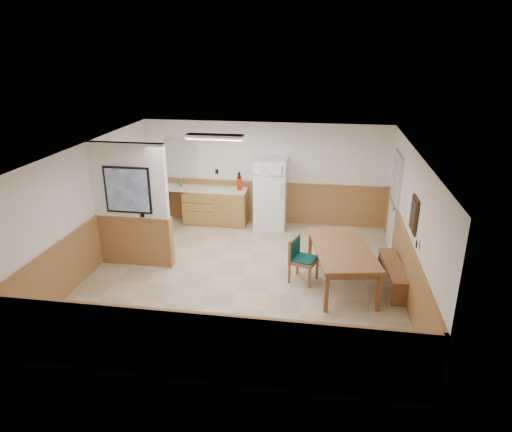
% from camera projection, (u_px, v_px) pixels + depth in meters
% --- Properties ---
extents(ground, '(6.00, 6.00, 0.00)m').
position_uv_depth(ground, '(243.00, 276.00, 8.85)').
color(ground, '#C1AC8A').
rests_on(ground, ground).
extents(ceiling, '(6.00, 6.00, 0.02)m').
position_uv_depth(ceiling, '(242.00, 149.00, 7.97)').
color(ceiling, silver).
rests_on(ceiling, back_wall).
extents(back_wall, '(6.00, 0.02, 2.50)m').
position_uv_depth(back_wall, '(265.00, 173.00, 11.18)').
color(back_wall, white).
rests_on(back_wall, ground).
extents(right_wall, '(0.02, 6.00, 2.50)m').
position_uv_depth(right_wall, '(411.00, 225.00, 7.97)').
color(right_wall, white).
rests_on(right_wall, ground).
extents(left_wall, '(0.02, 6.00, 2.50)m').
position_uv_depth(left_wall, '(91.00, 207.00, 8.84)').
color(left_wall, white).
rests_on(left_wall, ground).
extents(wainscot_back, '(6.00, 0.04, 1.00)m').
position_uv_depth(wainscot_back, '(264.00, 203.00, 11.43)').
color(wainscot_back, '#A16A40').
rests_on(wainscot_back, ground).
extents(wainscot_right, '(0.04, 6.00, 1.00)m').
position_uv_depth(wainscot_right, '(405.00, 263.00, 8.24)').
color(wainscot_right, '#A16A40').
rests_on(wainscot_right, ground).
extents(wainscot_left, '(0.04, 6.00, 1.00)m').
position_uv_depth(wainscot_left, '(96.00, 243.00, 9.10)').
color(wainscot_left, '#A16A40').
rests_on(wainscot_left, ground).
extents(partition_wall, '(1.50, 0.20, 2.50)m').
position_uv_depth(partition_wall, '(131.00, 207.00, 8.92)').
color(partition_wall, white).
rests_on(partition_wall, ground).
extents(kitchen_counter, '(2.20, 0.61, 1.00)m').
position_uv_depth(kitchen_counter, '(215.00, 205.00, 11.34)').
color(kitchen_counter, '#AA813C').
rests_on(kitchen_counter, ground).
extents(exterior_door, '(0.07, 1.02, 2.15)m').
position_uv_depth(exterior_door, '(394.00, 201.00, 9.81)').
color(exterior_door, silver).
rests_on(exterior_door, ground).
extents(kitchen_window, '(0.80, 0.04, 1.00)m').
position_uv_depth(kitchen_window, '(181.00, 159.00, 11.36)').
color(kitchen_window, silver).
rests_on(kitchen_window, back_wall).
extents(wall_painting, '(0.04, 0.50, 0.60)m').
position_uv_depth(wall_painting, '(414.00, 214.00, 7.60)').
color(wall_painting, '#322314').
rests_on(wall_painting, right_wall).
extents(fluorescent_fixture, '(1.20, 0.30, 0.09)m').
position_uv_depth(fluorescent_fixture, '(215.00, 137.00, 9.31)').
color(fluorescent_fixture, silver).
rests_on(fluorescent_fixture, ceiling).
extents(refrigerator, '(0.75, 0.72, 1.70)m').
position_uv_depth(refrigerator, '(271.00, 194.00, 10.95)').
color(refrigerator, white).
rests_on(refrigerator, ground).
extents(dining_table, '(1.36, 2.15, 0.75)m').
position_uv_depth(dining_table, '(342.00, 252.00, 8.32)').
color(dining_table, brown).
rests_on(dining_table, ground).
extents(dining_bench, '(0.43, 1.47, 0.45)m').
position_uv_depth(dining_bench, '(393.00, 270.00, 8.34)').
color(dining_bench, brown).
rests_on(dining_bench, ground).
extents(dining_chair, '(0.75, 0.61, 0.85)m').
position_uv_depth(dining_chair, '(299.00, 256.00, 8.53)').
color(dining_chair, brown).
rests_on(dining_chair, ground).
extents(fire_extinguisher, '(0.13, 0.13, 0.45)m').
position_uv_depth(fire_extinguisher, '(239.00, 182.00, 11.01)').
color(fire_extinguisher, red).
rests_on(fire_extinguisher, kitchen_counter).
extents(soap_bottle, '(0.08, 0.08, 0.21)m').
position_uv_depth(soap_bottle, '(180.00, 182.00, 11.31)').
color(soap_bottle, '#198D30').
rests_on(soap_bottle, kitchen_counter).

